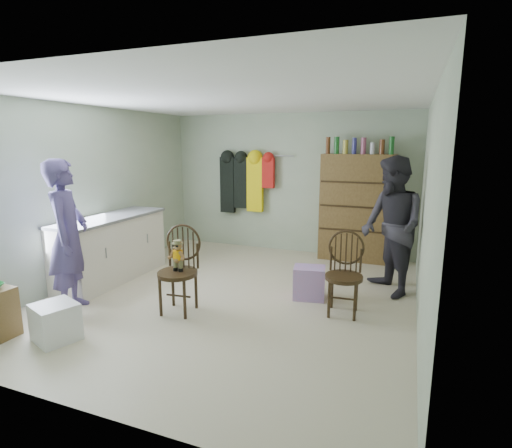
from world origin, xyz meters
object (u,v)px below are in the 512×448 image
at_px(chair_front, 179,264).
at_px(dresser, 357,207).
at_px(counter, 111,248).
at_px(chair_far, 345,270).

bearing_deg(chair_front, dresser, 54.80).
bearing_deg(chair_front, counter, 151.92).
xyz_separation_m(counter, dresser, (3.20, 2.30, 0.44)).
relative_size(counter, chair_far, 1.91).
height_order(counter, chair_front, chair_front).
distance_m(chair_front, chair_far, 1.94).
relative_size(chair_front, dresser, 0.50).
bearing_deg(dresser, chair_front, -119.27).
height_order(counter, chair_far, chair_far).
bearing_deg(dresser, chair_far, -85.49).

